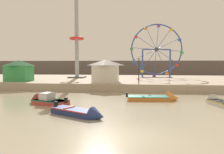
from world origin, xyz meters
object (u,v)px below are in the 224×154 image
motorboat_orange_hull (159,98)px  motorboat_faded_red (44,101)px  carnival_booth_white_ticket (106,70)px  ferris_wheel_blue_frame (156,51)px  motorboat_pale_grey (219,103)px  drop_tower_steel_tower (77,40)px  promenade_lamp_near (139,65)px  carnival_booth_green_kiosk (19,70)px  motorboat_navy_blue (81,113)px

motorboat_orange_hull → motorboat_faded_red: 10.70m
motorboat_faded_red → carnival_booth_white_ticket: bearing=-90.0°
motorboat_faded_red → carnival_booth_white_ticket: (3.87, 11.40, 2.34)m
motorboat_orange_hull → ferris_wheel_blue_frame: 20.49m
motorboat_orange_hull → motorboat_pale_grey: size_ratio=0.95×
motorboat_orange_hull → drop_tower_steel_tower: 22.45m
drop_tower_steel_tower → promenade_lamp_near: 16.10m
motorboat_orange_hull → ferris_wheel_blue_frame: size_ratio=0.51×
motorboat_faded_red → carnival_booth_white_ticket: size_ratio=1.07×
motorboat_orange_hull → promenade_lamp_near: bearing=102.6°
carnival_booth_green_kiosk → drop_tower_steel_tower: bearing=55.3°
motorboat_faded_red → drop_tower_steel_tower: bearing=-63.8°
drop_tower_steel_tower → motorboat_orange_hull: bearing=-52.5°
motorboat_pale_grey → carnival_booth_green_kiosk: (-24.14, 10.21, 2.41)m
motorboat_orange_hull → carnival_booth_white_ticket: (-6.40, 8.40, 2.42)m
drop_tower_steel_tower → carnival_booth_white_ticket: size_ratio=4.14×
carnival_booth_green_kiosk → promenade_lamp_near: bearing=-5.4°
motorboat_orange_hull → ferris_wheel_blue_frame: (1.64, 19.58, 5.82)m
motorboat_pale_grey → motorboat_orange_hull: bearing=57.1°
motorboat_pale_grey → motorboat_faded_red: size_ratio=1.31×
motorboat_pale_grey → carnival_booth_green_kiosk: 26.32m
ferris_wheel_blue_frame → carnival_booth_white_ticket: 14.18m
carnival_booth_green_kiosk → promenade_lamp_near: 17.60m
motorboat_navy_blue → motorboat_pale_grey: size_ratio=0.79×
carnival_booth_green_kiosk → carnival_booth_white_ticket: (12.84, 0.01, 0.02)m
carnival_booth_white_ticket → promenade_lamp_near: bearing=-28.4°
motorboat_pale_grey → carnival_booth_green_kiosk: bearing=54.5°
drop_tower_steel_tower → promenade_lamp_near: bearing=-44.5°
drop_tower_steel_tower → promenade_lamp_near: size_ratio=4.47×
motorboat_pale_grey → ferris_wheel_blue_frame: ferris_wheel_blue_frame is taller
carnival_booth_white_ticket → motorboat_pale_grey: bearing=-41.8°
motorboat_pale_grey → drop_tower_steel_tower: drop_tower_steel_tower is taller
motorboat_pale_grey → ferris_wheel_blue_frame: 22.41m
motorboat_faded_red → promenade_lamp_near: promenade_lamp_near is taller
motorboat_faded_red → promenade_lamp_near: bearing=-114.8°
motorboat_faded_red → promenade_lamp_near: 12.64m
carnival_booth_green_kiosk → ferris_wheel_blue_frame: bearing=30.9°
carnival_booth_green_kiosk → carnival_booth_white_ticket: carnival_booth_white_ticket is taller
motorboat_faded_red → ferris_wheel_blue_frame: size_ratio=0.41×
carnival_booth_white_ticket → ferris_wheel_blue_frame: bearing=54.6°
motorboat_navy_blue → carnival_booth_white_ticket: carnival_booth_white_ticket is taller
ferris_wheel_blue_frame → drop_tower_steel_tower: size_ratio=0.63×
motorboat_faded_red → carnival_booth_white_ticket: 12.26m
carnival_booth_green_kiosk → motorboat_navy_blue: bearing=-46.2°
motorboat_navy_blue → motorboat_faded_red: (-4.41, 3.99, 0.05)m
motorboat_navy_blue → carnival_booth_white_ticket: (-0.54, 15.38, 2.39)m
motorboat_faded_red → carnival_booth_green_kiosk: carnival_booth_green_kiosk is taller
motorboat_orange_hull → ferris_wheel_blue_frame: bearing=80.5°
motorboat_navy_blue → motorboat_orange_hull: motorboat_orange_hull is taller
motorboat_orange_hull → carnival_booth_green_kiosk: size_ratio=1.31×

